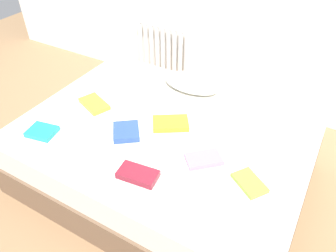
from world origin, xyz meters
The scene contains 12 objects.
ground_plane centered at (0.00, 0.00, 0.00)m, with size 8.00×8.00×0.00m, color #93704C.
bed centered at (0.00, 0.00, 0.25)m, with size 2.00×1.50×0.50m.
radiator centered at (-0.72, 1.20, 0.42)m, with size 0.60×0.04×0.57m.
pillow centered at (-0.06, 0.54, 0.56)m, with size 0.47×0.26×0.12m, color white.
textbook_blue centered at (-0.19, -0.19, 0.52)m, with size 0.20×0.17×0.04m, color #2847B7.
textbook_lime centered at (0.68, -0.20, 0.51)m, with size 0.20×0.13×0.02m, color #8CC638.
textbook_yellow centered at (-0.60, -0.03, 0.52)m, with size 0.25×0.14×0.03m, color yellow.
textbook_pink centered at (0.38, -0.16, 0.51)m, with size 0.22×0.14×0.03m, color pink.
textbook_maroon centered at (0.10, -0.47, 0.52)m, with size 0.23×0.13×0.04m, color maroon.
textbook_white centered at (-0.35, 0.18, 0.52)m, with size 0.19×0.16×0.04m, color white.
textbook_teal centered at (-0.69, -0.47, 0.52)m, with size 0.19×0.15×0.03m, color teal.
textbook_orange centered at (0.03, 0.04, 0.52)m, with size 0.25×0.16×0.04m, color orange.
Camera 1 is at (0.89, -1.50, 1.92)m, focal length 34.48 mm.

